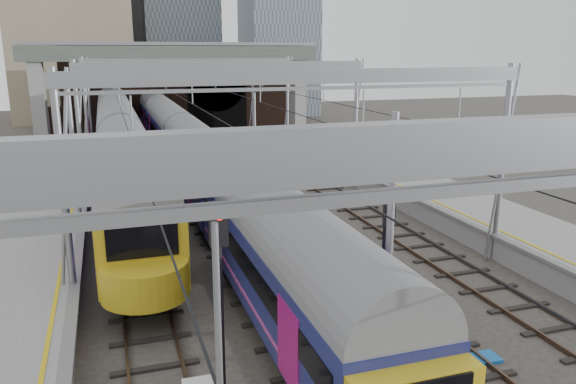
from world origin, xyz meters
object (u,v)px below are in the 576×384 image
object	(u,v)px
train_second	(116,121)
signal_near_left	(220,290)
train_main	(184,145)
signal_near_centre	(385,252)

from	to	relation	value
train_second	signal_near_left	xyz separation A→B (m)	(1.31, -39.22, 0.80)
train_second	signal_near_left	distance (m)	39.25
train_main	signal_near_left	xyz separation A→B (m)	(-2.69, -25.93, 1.00)
train_main	train_second	distance (m)	13.89
signal_near_left	train_second	bearing A→B (deg)	89.49
train_second	signal_near_centre	xyz separation A→B (m)	(6.50, -37.06, 0.33)
train_main	signal_near_centre	world-z (taller)	signal_near_centre
train_main	signal_near_left	world-z (taller)	signal_near_left
train_main	signal_near_left	distance (m)	26.08
train_main	signal_near_centre	distance (m)	23.90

